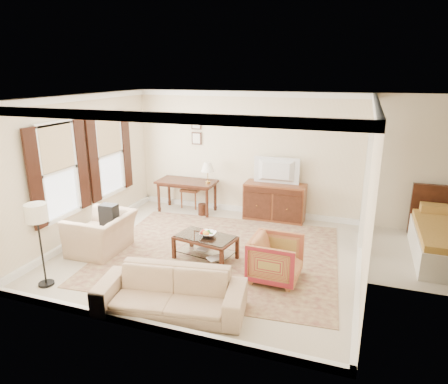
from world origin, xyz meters
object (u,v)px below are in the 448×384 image
Objects in this scene: writing_desk at (187,185)px; club_armchair at (101,227)px; striped_armchair at (276,257)px; tv at (276,163)px; sofa at (170,286)px; sideboard at (275,202)px; coffee_table at (205,241)px.

club_armchair is (-0.59, -2.63, -0.17)m from writing_desk.
club_armchair reaches higher than striped_armchair.
tv is at bearing 3.69° from writing_desk.
writing_desk is at bearing 102.20° from sofa.
club_armchair is (-2.74, -2.79, 0.07)m from sideboard.
sideboard reaches higher than striped_armchair.
sideboard is 0.93m from tv.
tv reaches higher than writing_desk.
coffee_table is 0.55× the size of sofa.
tv is (0.00, -0.02, 0.93)m from sideboard.
sideboard is 1.40× the size of tv.
sideboard is 3.91m from club_armchair.
club_armchair reaches higher than sofa.
sofa is (-1.21, -1.40, 0.00)m from striped_armchair.
club_armchair reaches higher than sideboard.
coffee_table is at bearing 78.42° from striped_armchair.
striped_armchair is 0.39× the size of sofa.
writing_desk reaches higher than coffee_table.
sofa is (2.15, -1.39, -0.08)m from club_armchair.
tv reaches higher than striped_armchair.
writing_desk is 4.32m from sofa.
writing_desk is 2.71m from coffee_table.
striped_armchair is at bearing 102.80° from tv.
club_armchair reaches higher than coffee_table.
tv is 0.47× the size of sofa.
coffee_table is at bearing 86.22° from sofa.
tv is at bearing 72.98° from sofa.
sofa is at bearing 140.84° from striped_armchair.
coffee_table is at bearing 72.97° from tv.
writing_desk is at bearing 3.69° from tv.
tv is 2.98m from striped_armchair.
sofa reaches higher than writing_desk.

